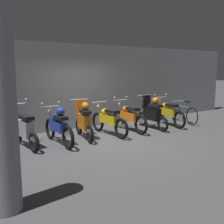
{
  "coord_description": "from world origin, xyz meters",
  "views": [
    {
      "loc": [
        -4.18,
        -6.64,
        2.12
      ],
      "look_at": [
        0.53,
        0.43,
        0.75
      ],
      "focal_mm": 43.02,
      "sensor_mm": 36.0,
      "label": 1
    }
  ],
  "objects": [
    {
      "name": "support_pillar",
      "position": [
        -3.42,
        -2.61,
        1.49
      ],
      "size": [
        0.48,
        0.48,
        2.98
      ],
      "primitive_type": "cylinder",
      "color": "gray",
      "rests_on": "ground"
    },
    {
      "name": "back_wall",
      "position": [
        0.0,
        2.1,
        1.49
      ],
      "size": [
        16.0,
        0.3,
        2.98
      ],
      "primitive_type": "cube",
      "color": "gray",
      "rests_on": "ground"
    },
    {
      "name": "motorbike_slot_4",
      "position": [
        0.44,
        0.51,
        0.49
      ],
      "size": [
        0.56,
        1.95,
        1.03
      ],
      "color": "black",
      "rests_on": "ground"
    },
    {
      "name": "motorbike_slot_2",
      "position": [
        -1.34,
        0.39,
        0.53
      ],
      "size": [
        0.59,
        1.95,
        1.15
      ],
      "color": "black",
      "rests_on": "ground"
    },
    {
      "name": "bicycle",
      "position": [
        4.0,
        0.52,
        0.36
      ],
      "size": [
        0.52,
        1.7,
        0.89
      ],
      "color": "black",
      "rests_on": "ground"
    },
    {
      "name": "motorbike_slot_5",
      "position": [
        1.34,
        0.59,
        0.49
      ],
      "size": [
        0.59,
        1.95,
        1.15
      ],
      "color": "black",
      "rests_on": "ground"
    },
    {
      "name": "motorbike_slot_6",
      "position": [
        2.23,
        0.42,
        0.57
      ],
      "size": [
        0.56,
        1.68,
        1.18
      ],
      "color": "black",
      "rests_on": "ground"
    },
    {
      "name": "motorbike_slot_3",
      "position": [
        -0.44,
        0.54,
        0.57
      ],
      "size": [
        0.57,
        1.67,
        1.18
      ],
      "color": "black",
      "rests_on": "ground"
    },
    {
      "name": "ground_plane",
      "position": [
        0.0,
        0.0,
        0.0
      ],
      "size": [
        80.0,
        80.0,
        0.0
      ],
      "primitive_type": "plane",
      "color": "#4C4C4F"
    },
    {
      "name": "motorbike_slot_7",
      "position": [
        3.12,
        0.5,
        0.49
      ],
      "size": [
        0.58,
        1.94,
        1.15
      ],
      "color": "black",
      "rests_on": "ground"
    },
    {
      "name": "motorbike_slot_1",
      "position": [
        -2.23,
        0.58,
        0.53
      ],
      "size": [
        0.59,
        1.68,
        1.29
      ],
      "color": "black",
      "rests_on": "ground"
    }
  ]
}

